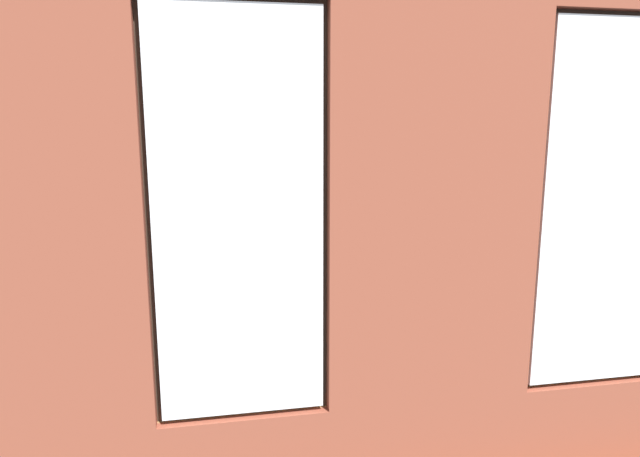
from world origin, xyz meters
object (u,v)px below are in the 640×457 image
coffee_table (276,277)px  remote_black (276,272)px  potted_plant_corner_near_left (446,216)px  cup_ceramic (285,271)px  couch_by_window (275,395)px  couch_left (507,277)px  media_console (81,308)px  potted_plant_near_tv (120,314)px  tv_flatscreen (77,254)px  papasan_chair (264,242)px  potted_plant_foreground_right (135,231)px  potted_plant_by_left_couch (430,255)px  remote_gray (303,267)px  remote_silver (243,276)px  potted_plant_between_couches (478,325)px

coffee_table → remote_black: 0.06m
potted_plant_corner_near_left → cup_ceramic: bearing=35.0°
couch_by_window → cup_ceramic: 2.63m
coffee_table → remote_black: remote_black is taller
potted_plant_corner_near_left → couch_left: bearing=86.0°
media_console → potted_plant_near_tv: bearing=117.0°
tv_flatscreen → papasan_chair: size_ratio=0.81×
cup_ceramic → tv_flatscreen: tv_flatscreen is taller
coffee_table → tv_flatscreen: tv_flatscreen is taller
couch_by_window → potted_plant_near_tv: (1.16, -1.27, 0.21)m
coffee_table → potted_plant_foreground_right: bearing=-45.2°
coffee_table → potted_plant_by_left_couch: bearing=-155.9°
remote_black → media_console: media_console is taller
couch_left → remote_gray: size_ratio=11.24×
coffee_table → potted_plant_foreground_right: 2.47m
papasan_chair → potted_plant_by_left_couch: 2.31m
tv_flatscreen → potted_plant_near_tv: 1.25m
remote_black → coffee_table: bearing=-168.9°
tv_flatscreen → couch_left: bearing=179.8°
couch_by_window → papasan_chair: size_ratio=1.79×
couch_left → coffee_table: bearing=-96.3°
remote_gray → remote_silver: same height
media_console → potted_plant_foreground_right: size_ratio=1.32×
remote_black → remote_silver: 0.39m
remote_silver → potted_plant_corner_near_left: potted_plant_corner_near_left is taller
remote_black → remote_silver: bearing=-151.4°
papasan_chair → potted_plant_foreground_right: (1.74, -0.27, 0.18)m
cup_ceramic → papasan_chair: bearing=-86.9°
couch_by_window → potted_plant_corner_near_left: size_ratio=2.01×
couch_left → remote_black: bearing=-96.3°
remote_black → potted_plant_corner_near_left: 3.35m
potted_plant_near_tv → media_console: bearing=-63.0°
tv_flatscreen → potted_plant_corner_near_left: 5.31m
couch_by_window → potted_plant_foreground_right: potted_plant_foreground_right is taller
potted_plant_foreground_right → potted_plant_by_left_couch: bearing=169.7°
tv_flatscreen → potted_plant_corner_near_left: (-4.85, -2.15, -0.14)m
couch_by_window → papasan_chair: 4.21m
remote_silver → papasan_chair: papasan_chair is taller
coffee_table → remote_black: size_ratio=7.37×
couch_by_window → media_console: (1.71, -2.35, -0.07)m
potted_plant_by_left_couch → couch_by_window: bearing=55.3°
couch_left → potted_plant_between_couches: (1.51, 2.29, 0.37)m
cup_ceramic → potted_plant_foreground_right: (1.82, -1.86, 0.16)m
potted_plant_by_left_couch → potted_plant_near_tv: size_ratio=0.51×
media_console → tv_flatscreen: size_ratio=1.37×
remote_silver → potted_plant_near_tv: size_ratio=0.20×
media_console → potted_plant_corner_near_left: (-4.85, -2.15, 0.42)m
potted_plant_foreground_right → coffee_table: bearing=134.8°
potted_plant_foreground_right → tv_flatscreen: bearing=81.9°
tv_flatscreen → potted_plant_between_couches: size_ratio=0.84×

